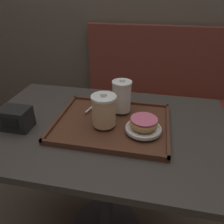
{
  "coord_description": "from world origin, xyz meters",
  "views": [
    {
      "loc": [
        0.19,
        -0.76,
        1.26
      ],
      "look_at": [
        0.04,
        0.01,
        0.8
      ],
      "focal_mm": 35.0,
      "sensor_mm": 36.0,
      "label": 1
    }
  ],
  "objects_px": {
    "coffee_cup_front": "(104,110)",
    "napkin_dispenser": "(16,119)",
    "coffee_cup_rear": "(122,96)",
    "spoon": "(98,101)",
    "donut_chocolate_glazed": "(144,123)"
  },
  "relations": [
    {
      "from": "coffee_cup_front",
      "to": "coffee_cup_rear",
      "type": "bearing_deg",
      "value": 68.42
    },
    {
      "from": "coffee_cup_front",
      "to": "donut_chocolate_glazed",
      "type": "bearing_deg",
      "value": -4.49
    },
    {
      "from": "coffee_cup_front",
      "to": "coffee_cup_rear",
      "type": "xyz_separation_m",
      "value": [
        0.05,
        0.13,
        0.01
      ]
    },
    {
      "from": "spoon",
      "to": "donut_chocolate_glazed",
      "type": "bearing_deg",
      "value": -114.28
    },
    {
      "from": "spoon",
      "to": "coffee_cup_rear",
      "type": "bearing_deg",
      "value": -97.7
    },
    {
      "from": "coffee_cup_rear",
      "to": "coffee_cup_front",
      "type": "bearing_deg",
      "value": -111.58
    },
    {
      "from": "coffee_cup_front",
      "to": "donut_chocolate_glazed",
      "type": "distance_m",
      "value": 0.17
    },
    {
      "from": "napkin_dispenser",
      "to": "coffee_cup_rear",
      "type": "bearing_deg",
      "value": 25.84
    },
    {
      "from": "donut_chocolate_glazed",
      "to": "spoon",
      "type": "bearing_deg",
      "value": 140.7
    },
    {
      "from": "coffee_cup_rear",
      "to": "donut_chocolate_glazed",
      "type": "distance_m",
      "value": 0.18
    },
    {
      "from": "coffee_cup_rear",
      "to": "napkin_dispenser",
      "type": "xyz_separation_m",
      "value": [
        -0.41,
        -0.2,
        -0.05
      ]
    },
    {
      "from": "spoon",
      "to": "napkin_dispenser",
      "type": "bearing_deg",
      "value": 146.35
    },
    {
      "from": "napkin_dispenser",
      "to": "donut_chocolate_glazed",
      "type": "bearing_deg",
      "value": 6.16
    },
    {
      "from": "coffee_cup_front",
      "to": "napkin_dispenser",
      "type": "relative_size",
      "value": 1.19
    },
    {
      "from": "spoon",
      "to": "napkin_dispenser",
      "type": "height_order",
      "value": "napkin_dispenser"
    }
  ]
}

